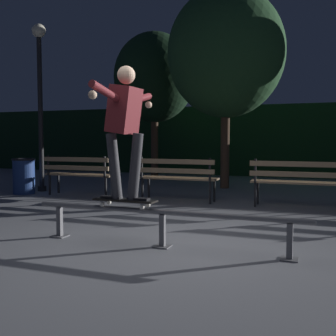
{
  "coord_description": "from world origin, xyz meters",
  "views": [
    {
      "loc": [
        1.73,
        -4.48,
        1.24
      ],
      "look_at": [
        -0.24,
        0.63,
        0.85
      ],
      "focal_mm": 44.05,
      "sensor_mm": 36.0,
      "label": 1
    }
  ],
  "objects_px": {
    "tree_far_left": "(154,78)",
    "lamp_post_left": "(40,86)",
    "skateboarder": "(124,121)",
    "park_bench_left_center": "(177,175)",
    "tree_behind_benches": "(226,53)",
    "trash_can": "(24,176)",
    "grind_rail": "(162,219)",
    "skateboard": "(125,201)",
    "park_bench_leftmost": "(79,171)",
    "park_bench_right_center": "(296,179)"
  },
  "relations": [
    {
      "from": "tree_far_left",
      "to": "lamp_post_left",
      "type": "distance_m",
      "value": 3.92
    },
    {
      "from": "skateboarder",
      "to": "park_bench_left_center",
      "type": "relative_size",
      "value": 0.97
    },
    {
      "from": "park_bench_left_center",
      "to": "tree_behind_benches",
      "type": "bearing_deg",
      "value": 81.9
    },
    {
      "from": "lamp_post_left",
      "to": "trash_can",
      "type": "bearing_deg",
      "value": -97.16
    },
    {
      "from": "lamp_post_left",
      "to": "grind_rail",
      "type": "bearing_deg",
      "value": -38.96
    },
    {
      "from": "park_bench_left_center",
      "to": "grind_rail",
      "type": "bearing_deg",
      "value": -72.86
    },
    {
      "from": "skateboard",
      "to": "tree_behind_benches",
      "type": "height_order",
      "value": "tree_behind_benches"
    },
    {
      "from": "park_bench_left_center",
      "to": "tree_behind_benches",
      "type": "height_order",
      "value": "tree_behind_benches"
    },
    {
      "from": "park_bench_leftmost",
      "to": "park_bench_left_center",
      "type": "xyz_separation_m",
      "value": [
        2.26,
        0.0,
        0.0
      ]
    },
    {
      "from": "skateboarder",
      "to": "park_bench_right_center",
      "type": "distance_m",
      "value": 3.82
    },
    {
      "from": "skateboarder",
      "to": "tree_behind_benches",
      "type": "relative_size",
      "value": 0.32
    },
    {
      "from": "skateboard",
      "to": "park_bench_leftmost",
      "type": "bearing_deg",
      "value": 130.37
    },
    {
      "from": "park_bench_left_center",
      "to": "park_bench_right_center",
      "type": "xyz_separation_m",
      "value": [
        2.26,
        0.0,
        0.0
      ]
    },
    {
      "from": "tree_far_left",
      "to": "trash_can",
      "type": "bearing_deg",
      "value": -109.17
    },
    {
      "from": "tree_behind_benches",
      "to": "grind_rail",
      "type": "bearing_deg",
      "value": -83.68
    },
    {
      "from": "grind_rail",
      "to": "tree_behind_benches",
      "type": "relative_size",
      "value": 0.67
    },
    {
      "from": "grind_rail",
      "to": "park_bench_right_center",
      "type": "height_order",
      "value": "park_bench_right_center"
    },
    {
      "from": "park_bench_left_center",
      "to": "park_bench_right_center",
      "type": "distance_m",
      "value": 2.26
    },
    {
      "from": "tree_behind_benches",
      "to": "park_bench_left_center",
      "type": "bearing_deg",
      "value": -98.1
    },
    {
      "from": "grind_rail",
      "to": "park_bench_left_center",
      "type": "bearing_deg",
      "value": 107.14
    },
    {
      "from": "grind_rail",
      "to": "skateboarder",
      "type": "height_order",
      "value": "skateboarder"
    },
    {
      "from": "tree_behind_benches",
      "to": "lamp_post_left",
      "type": "bearing_deg",
      "value": -151.16
    },
    {
      "from": "grind_rail",
      "to": "lamp_post_left",
      "type": "distance_m",
      "value": 6.25
    },
    {
      "from": "tree_behind_benches",
      "to": "trash_can",
      "type": "xyz_separation_m",
      "value": [
        -3.99,
        -2.7,
        -2.94
      ]
    },
    {
      "from": "skateboard",
      "to": "tree_far_left",
      "type": "height_order",
      "value": "tree_far_left"
    },
    {
      "from": "park_bench_leftmost",
      "to": "park_bench_left_center",
      "type": "bearing_deg",
      "value": 0.0
    },
    {
      "from": "skateboard",
      "to": "park_bench_leftmost",
      "type": "xyz_separation_m",
      "value": [
        -2.79,
        3.28,
        0.03
      ]
    },
    {
      "from": "skateboarder",
      "to": "tree_far_left",
      "type": "height_order",
      "value": "tree_far_left"
    },
    {
      "from": "skateboard",
      "to": "trash_can",
      "type": "xyz_separation_m",
      "value": [
        -4.16,
        3.15,
        -0.1
      ]
    },
    {
      "from": "skateboarder",
      "to": "park_bench_leftmost",
      "type": "height_order",
      "value": "skateboarder"
    },
    {
      "from": "skateboarder",
      "to": "trash_can",
      "type": "bearing_deg",
      "value": 142.86
    },
    {
      "from": "tree_far_left",
      "to": "lamp_post_left",
      "type": "relative_size",
      "value": 1.14
    },
    {
      "from": "grind_rail",
      "to": "lamp_post_left",
      "type": "bearing_deg",
      "value": 141.04
    },
    {
      "from": "trash_can",
      "to": "tree_far_left",
      "type": "bearing_deg",
      "value": 70.83
    },
    {
      "from": "park_bench_leftmost",
      "to": "tree_behind_benches",
      "type": "relative_size",
      "value": 0.32
    },
    {
      "from": "skateboarder",
      "to": "tree_far_left",
      "type": "bearing_deg",
      "value": 110.34
    },
    {
      "from": "grind_rail",
      "to": "lamp_post_left",
      "type": "xyz_separation_m",
      "value": [
        -4.57,
        3.69,
        2.15
      ]
    },
    {
      "from": "tree_behind_benches",
      "to": "trash_can",
      "type": "bearing_deg",
      "value": -145.9
    },
    {
      "from": "park_bench_left_center",
      "to": "skateboard",
      "type": "bearing_deg",
      "value": -80.75
    },
    {
      "from": "grind_rail",
      "to": "skateboard",
      "type": "xyz_separation_m",
      "value": [
        -0.48,
        0.0,
        0.18
      ]
    },
    {
      "from": "skateboard",
      "to": "tree_far_left",
      "type": "distance_m",
      "value": 8.21
    },
    {
      "from": "skateboard",
      "to": "lamp_post_left",
      "type": "relative_size",
      "value": 0.2
    },
    {
      "from": "skateboarder",
      "to": "park_bench_right_center",
      "type": "height_order",
      "value": "skateboarder"
    },
    {
      "from": "skateboarder",
      "to": "skateboard",
      "type": "bearing_deg",
      "value": 178.26
    },
    {
      "from": "tree_far_left",
      "to": "trash_can",
      "type": "height_order",
      "value": "tree_far_left"
    },
    {
      "from": "park_bench_left_center",
      "to": "tree_far_left",
      "type": "xyz_separation_m",
      "value": [
        -2.17,
        4.03,
        2.55
      ]
    },
    {
      "from": "tree_far_left",
      "to": "tree_behind_benches",
      "type": "bearing_deg",
      "value": -29.96
    },
    {
      "from": "grind_rail",
      "to": "park_bench_right_center",
      "type": "distance_m",
      "value": 3.52
    },
    {
      "from": "skateboarder",
      "to": "tree_behind_benches",
      "type": "bearing_deg",
      "value": 91.69
    },
    {
      "from": "tree_behind_benches",
      "to": "lamp_post_left",
      "type": "distance_m",
      "value": 4.56
    }
  ]
}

